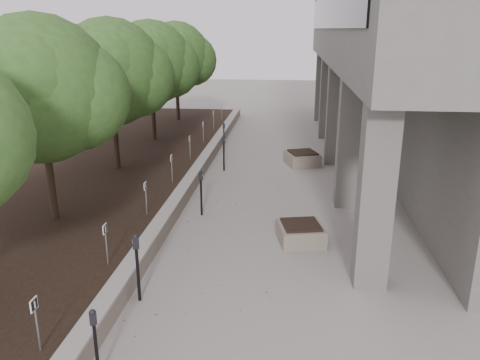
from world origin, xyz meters
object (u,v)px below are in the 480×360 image
at_px(crabapple_tree_5, 176,71).
at_px(parking_meter_2, 138,268).
at_px(parking_meter_4, 224,153).
at_px(parking_meter_3, 201,193).
at_px(planter_front, 301,233).
at_px(parking_meter_1, 96,344).
at_px(crabapple_tree_4, 151,81).
at_px(planter_back, 302,158).
at_px(crabapple_tree_2, 43,120).
at_px(crabapple_tree_3, 112,95).
at_px(parking_meter_5, 224,136).

xyz_separation_m(crabapple_tree_5, parking_meter_2, (3.38, -18.23, -2.37)).
height_order(parking_meter_2, parking_meter_4, parking_meter_2).
xyz_separation_m(parking_meter_3, planter_front, (2.95, -1.63, -0.44)).
bearing_deg(parking_meter_1, crabapple_tree_4, 80.56).
relative_size(parking_meter_1, planter_front, 1.12).
height_order(parking_meter_2, planter_back, parking_meter_2).
bearing_deg(planter_back, parking_meter_1, -104.95).
bearing_deg(parking_meter_4, planter_back, 28.38).
xyz_separation_m(parking_meter_4, planter_back, (3.11, 1.14, -0.41)).
xyz_separation_m(crabapple_tree_2, parking_meter_2, (3.38, -3.23, -2.37)).
bearing_deg(crabapple_tree_2, parking_meter_4, 59.21).
xyz_separation_m(planter_front, planter_back, (0.19, 7.57, 0.02)).
relative_size(parking_meter_4, planter_front, 1.24).
bearing_deg(planter_back, parking_meter_4, -159.86).
xyz_separation_m(crabapple_tree_4, crabapple_tree_5, (0.00, 5.00, 0.00)).
distance_m(parking_meter_1, planter_front, 6.47).
distance_m(crabapple_tree_4, planter_front, 12.41).
bearing_deg(crabapple_tree_5, parking_meter_4, -66.03).
bearing_deg(parking_meter_2, parking_meter_4, 69.88).
height_order(crabapple_tree_4, parking_meter_2, crabapple_tree_4).
bearing_deg(parking_meter_2, crabapple_tree_2, 118.77).
relative_size(parking_meter_4, planter_back, 1.14).
height_order(crabapple_tree_2, planter_front, crabapple_tree_2).
xyz_separation_m(crabapple_tree_4, parking_meter_3, (3.80, -8.39, -2.41)).
relative_size(crabapple_tree_2, crabapple_tree_3, 1.00).
bearing_deg(crabapple_tree_2, crabapple_tree_3, 90.00).
height_order(parking_meter_3, parking_meter_5, parking_meter_3).
relative_size(crabapple_tree_4, planter_front, 4.81).
bearing_deg(parking_meter_2, parking_meter_5, 72.61).
xyz_separation_m(crabapple_tree_3, parking_meter_1, (3.43, -10.56, -2.49)).
height_order(parking_meter_2, parking_meter_5, parking_meter_2).
bearing_deg(parking_meter_4, parking_meter_3, -82.01).
xyz_separation_m(parking_meter_5, planter_front, (3.39, -9.83, -0.38)).
bearing_deg(crabapple_tree_3, crabapple_tree_2, -90.00).
distance_m(crabapple_tree_2, planter_back, 10.63).
distance_m(crabapple_tree_2, crabapple_tree_4, 10.00).
relative_size(parking_meter_2, planter_front, 1.32).
bearing_deg(crabapple_tree_3, planter_back, 20.20).
distance_m(crabapple_tree_3, planter_front, 8.88).
distance_m(crabapple_tree_5, parking_meter_2, 18.69).
bearing_deg(parking_meter_5, parking_meter_3, -97.76).
relative_size(parking_meter_1, planter_back, 1.03).
xyz_separation_m(crabapple_tree_3, planter_back, (6.93, 2.55, -2.83)).
xyz_separation_m(parking_meter_4, planter_front, (2.92, -6.43, -0.44)).
bearing_deg(parking_meter_3, crabapple_tree_4, 122.87).
xyz_separation_m(parking_meter_4, parking_meter_5, (-0.47, 3.40, -0.06)).
bearing_deg(crabapple_tree_5, planter_front, -65.82).
bearing_deg(parking_meter_3, crabapple_tree_5, 114.34).
height_order(crabapple_tree_4, parking_meter_3, crabapple_tree_4).
distance_m(parking_meter_1, parking_meter_3, 7.18).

